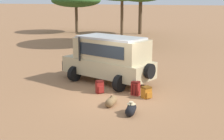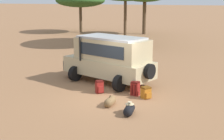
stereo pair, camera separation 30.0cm
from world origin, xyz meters
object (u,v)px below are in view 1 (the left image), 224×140
Objects in this scene: backpack_near_rear_wheel at (147,92)px; duffel_bag_soft_canvas at (111,101)px; backpack_beside_front_wheel at (136,88)px; backpack_cluster_center at (100,87)px; safari_vehicle at (109,58)px; acacia_tree_far_left at (76,1)px; duffel_bag_low_black_case at (131,109)px.

duffel_bag_soft_canvas is at bearing -130.35° from backpack_near_rear_wheel.
backpack_cluster_center is (-1.68, -0.20, -0.03)m from backpack_beside_front_wheel.
backpack_beside_front_wheel is 1.81m from duffel_bag_soft_canvas.
backpack_cluster_center is (0.17, -1.95, -1.00)m from safari_vehicle.
backpack_cluster_center is at bearing 125.09° from duffel_bag_soft_canvas.
safari_vehicle is 0.87× the size of acacia_tree_far_left.
safari_vehicle is 4.82m from duffel_bag_low_black_case.
backpack_near_rear_wheel is 27.26m from acacia_tree_far_left.
acacia_tree_far_left reaches higher than backpack_near_rear_wheel.
duffel_bag_soft_canvas is at bearing -63.03° from acacia_tree_far_left.
safari_vehicle reaches higher than backpack_cluster_center.
duffel_bag_low_black_case is at bearing -34.19° from duffel_bag_soft_canvas.
safari_vehicle reaches higher than duffel_bag_soft_canvas.
acacia_tree_far_left reaches higher than backpack_beside_front_wheel.
backpack_near_rear_wheel is at bearing -39.78° from safari_vehicle.
duffel_bag_soft_canvas is 27.93m from acacia_tree_far_left.
acacia_tree_far_left is (-11.34, 21.23, 2.66)m from safari_vehicle.
safari_vehicle is at bearing 136.72° from backpack_beside_front_wheel.
duffel_bag_soft_canvas is (-0.64, -1.69, -0.14)m from backpack_beside_front_wheel.
backpack_near_rear_wheel is (2.42, -2.01, -1.04)m from safari_vehicle.
backpack_beside_front_wheel is 0.72× the size of duffel_bag_low_black_case.
safari_vehicle reaches higher than duffel_bag_low_black_case.
acacia_tree_far_left is (-13.19, 22.97, 3.63)m from backpack_beside_front_wheel.
backpack_cluster_center is 1.82m from duffel_bag_soft_canvas.
backpack_near_rear_wheel is 0.08× the size of acacia_tree_far_left.
safari_vehicle reaches higher than backpack_beside_front_wheel.
duffel_bag_low_black_case is 29.01m from acacia_tree_far_left.
backpack_cluster_center is 0.69× the size of duffel_bag_soft_canvas.
backpack_cluster_center is 1.15× the size of backpack_near_rear_wheel.
acacia_tree_far_left is (-13.57, 25.36, 3.76)m from duffel_bag_low_black_case.
duffel_bag_low_black_case is (0.39, -2.38, -0.13)m from backpack_beside_front_wheel.
duffel_bag_low_black_case is at bearing -46.52° from backpack_cluster_center.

